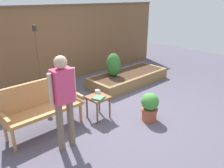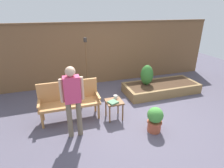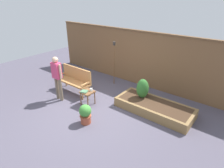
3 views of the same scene
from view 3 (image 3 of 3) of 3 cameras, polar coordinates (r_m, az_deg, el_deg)
ground_plane at (r=6.22m, az=-5.37°, el=-7.64°), size 14.00×14.00×0.00m
fence_back at (r=7.65m, az=7.88°, el=7.75°), size 8.40×0.14×2.16m
garden_bench at (r=7.20m, az=-11.08°, el=1.71°), size 1.44×0.48×0.94m
side_table at (r=6.34m, az=-7.36°, el=-2.89°), size 0.40×0.40×0.48m
cup_on_table at (r=6.30m, az=-6.26°, el=-1.71°), size 0.13×0.10×0.09m
book_on_table at (r=6.29m, az=-8.31°, el=-2.20°), size 0.27×0.26×0.03m
potted_boxwood at (r=5.50m, az=-7.98°, el=-8.75°), size 0.35×0.35×0.59m
raised_planter_bed at (r=6.17m, az=12.45°, el=-6.84°), size 2.40×1.00×0.30m
shrub_near_bench at (r=6.21m, az=9.14°, el=-1.32°), size 0.39×0.39×0.64m
tiki_torch at (r=7.49m, az=0.64°, el=8.42°), size 0.10×0.10×1.75m
person_by_bench at (r=6.62m, az=-16.12°, el=2.65°), size 0.47×0.20×1.56m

